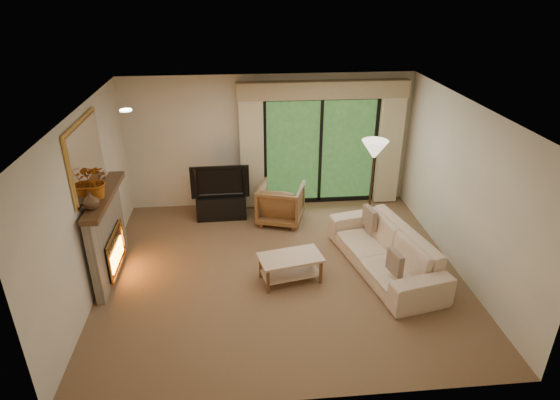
{
  "coord_description": "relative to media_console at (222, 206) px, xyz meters",
  "views": [
    {
      "loc": [
        -0.61,
        -6.14,
        4.2
      ],
      "look_at": [
        0.0,
        0.3,
        1.1
      ],
      "focal_mm": 30.0,
      "sensor_mm": 36.0,
      "label": 1
    }
  ],
  "objects": [
    {
      "name": "sofa",
      "position": [
        2.58,
        -2.04,
        0.11
      ],
      "size": [
        1.38,
        2.47,
        0.68
      ],
      "primitive_type": "imported",
      "rotation": [
        0.0,
        0.0,
        -1.36
      ],
      "color": "beige",
      "rests_on": "floor"
    },
    {
      "name": "cornice",
      "position": [
        1.97,
        0.41,
        2.09
      ],
      "size": [
        3.2,
        0.24,
        0.32
      ],
      "primitive_type": "cube",
      "color": "tan",
      "rests_on": "wall_back"
    },
    {
      "name": "mirror",
      "position": [
        -1.75,
        -1.75,
        1.72
      ],
      "size": [
        0.07,
        1.45,
        1.02
      ],
      "primitive_type": null,
      "color": "gold",
      "rests_on": "wall_left"
    },
    {
      "name": "ceiling",
      "position": [
        0.97,
        -1.95,
        2.37
      ],
      "size": [
        5.5,
        5.5,
        0.0
      ],
      "primitive_type": "plane",
      "rotation": [
        3.14,
        0.0,
        0.0
      ],
      "color": "silver",
      "rests_on": "ground"
    },
    {
      "name": "pillow_far",
      "position": [
        2.5,
        -1.37,
        0.33
      ],
      "size": [
        0.17,
        0.37,
        0.36
      ],
      "primitive_type": "cube",
      "rotation": [
        0.0,
        0.0,
        0.21
      ],
      "color": "#4D3629",
      "rests_on": "sofa"
    },
    {
      "name": "vase",
      "position": [
        -1.64,
        -2.23,
        1.26
      ],
      "size": [
        0.24,
        0.24,
        0.24
      ],
      "primitive_type": "imported",
      "rotation": [
        0.0,
        0.0,
        -0.05
      ],
      "color": "#4A311D",
      "rests_on": "fireplace"
    },
    {
      "name": "branches",
      "position": [
        -1.64,
        -1.91,
        1.4
      ],
      "size": [
        0.52,
        0.46,
        0.53
      ],
      "primitive_type": "imported",
      "rotation": [
        0.0,
        0.0,
        -0.1
      ],
      "color": "#964811",
      "rests_on": "fireplace"
    },
    {
      "name": "wall_back",
      "position": [
        0.97,
        0.55,
        1.07
      ],
      "size": [
        5.0,
        0.0,
        5.0
      ],
      "primitive_type": "plane",
      "rotation": [
        1.57,
        0.0,
        0.0
      ],
      "color": "beige",
      "rests_on": "ground"
    },
    {
      "name": "wall_front",
      "position": [
        0.97,
        -4.45,
        1.07
      ],
      "size": [
        5.0,
        0.0,
        5.0
      ],
      "primitive_type": "plane",
      "rotation": [
        -1.57,
        0.0,
        0.0
      ],
      "color": "beige",
      "rests_on": "ground"
    },
    {
      "name": "fireplace",
      "position": [
        -1.66,
        -1.75,
        0.45
      ],
      "size": [
        0.24,
        1.7,
        1.37
      ],
      "primitive_type": null,
      "color": "gray",
      "rests_on": "floor"
    },
    {
      "name": "sliding_door",
      "position": [
        1.97,
        0.5,
        0.87
      ],
      "size": [
        2.26,
        0.1,
        2.16
      ],
      "primitive_type": null,
      "color": "black",
      "rests_on": "floor"
    },
    {
      "name": "wall_left",
      "position": [
        -1.78,
        -1.95,
        1.07
      ],
      "size": [
        0.0,
        5.0,
        5.0
      ],
      "primitive_type": "plane",
      "rotation": [
        1.57,
        0.0,
        1.57
      ],
      "color": "beige",
      "rests_on": "ground"
    },
    {
      "name": "media_console",
      "position": [
        0.0,
        0.0,
        0.0
      ],
      "size": [
        0.94,
        0.43,
        0.47
      ],
      "primitive_type": "cube",
      "rotation": [
        0.0,
        0.0,
        0.02
      ],
      "color": "black",
      "rests_on": "floor"
    },
    {
      "name": "curtain_left",
      "position": [
        0.62,
        0.39,
        0.97
      ],
      "size": [
        0.45,
        0.18,
        2.35
      ],
      "primitive_type": "cube",
      "color": "beige",
      "rests_on": "floor"
    },
    {
      "name": "tv",
      "position": [
        0.0,
        -0.0,
        0.54
      ],
      "size": [
        1.08,
        0.16,
        0.62
      ],
      "primitive_type": "imported",
      "rotation": [
        0.0,
        0.0,
        0.02
      ],
      "color": "black",
      "rests_on": "media_console"
    },
    {
      "name": "floor",
      "position": [
        0.97,
        -1.95,
        -0.23
      ],
      "size": [
        5.5,
        5.5,
        0.0
      ],
      "primitive_type": "plane",
      "color": "brown",
      "rests_on": "ground"
    },
    {
      "name": "armchair",
      "position": [
        1.11,
        -0.28,
        0.14
      ],
      "size": [
        1.0,
        1.01,
        0.74
      ],
      "primitive_type": "imported",
      "rotation": [
        0.0,
        0.0,
        2.84
      ],
      "color": "brown",
      "rests_on": "floor"
    },
    {
      "name": "pillow_near",
      "position": [
        2.5,
        -2.71,
        0.33
      ],
      "size": [
        0.16,
        0.35,
        0.34
      ],
      "primitive_type": "cube",
      "rotation": [
        0.0,
        0.0,
        0.21
      ],
      "color": "#4D3629",
      "rests_on": "sofa"
    },
    {
      "name": "wall_right",
      "position": [
        3.72,
        -1.95,
        1.07
      ],
      "size": [
        0.0,
        5.0,
        5.0
      ],
      "primitive_type": "plane",
      "rotation": [
        1.57,
        0.0,
        -1.57
      ],
      "color": "beige",
      "rests_on": "ground"
    },
    {
      "name": "floor_lamp",
      "position": [
        2.68,
        -0.73,
        0.61
      ],
      "size": [
        0.49,
        0.49,
        1.7
      ],
      "primitive_type": null,
      "rotation": [
        0.0,
        0.0,
        0.09
      ],
      "color": "#FFE8C6",
      "rests_on": "floor"
    },
    {
      "name": "curtain_right",
      "position": [
        3.32,
        0.39,
        0.97
      ],
      "size": [
        0.45,
        0.18,
        2.35
      ],
      "primitive_type": "cube",
      "color": "beige",
      "rests_on": "floor"
    },
    {
      "name": "coffee_table",
      "position": [
        1.08,
        -2.2,
        -0.02
      ],
      "size": [
        1.02,
        0.69,
        0.42
      ],
      "primitive_type": null,
      "rotation": [
        0.0,
        0.0,
        0.2
      ],
      "color": "tan",
      "rests_on": "floor"
    }
  ]
}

